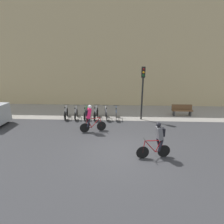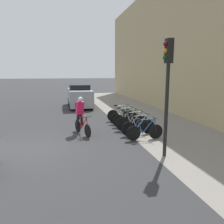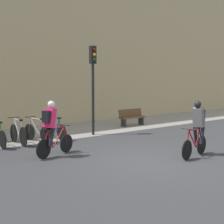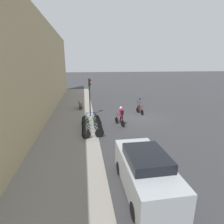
# 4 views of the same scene
# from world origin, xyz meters

# --- Properties ---
(ground) EXTENTS (200.00, 200.00, 0.00)m
(ground) POSITION_xyz_m (0.00, 0.00, 0.00)
(ground) COLOR #333335
(kerb_strip) EXTENTS (44.00, 4.50, 0.01)m
(kerb_strip) POSITION_xyz_m (0.00, 6.75, 0.00)
(kerb_strip) COLOR gray
(kerb_strip) RESTS_ON ground
(cyclist_pink) EXTENTS (1.59, 0.66, 1.74)m
(cyclist_pink) POSITION_xyz_m (-1.99, 2.34, 0.95)
(cyclist_pink) COLOR black
(cyclist_pink) RESTS_ON ground
(parked_bike_0) EXTENTS (0.46, 1.65, 0.97)m
(parked_bike_0) POSITION_xyz_m (-4.30, 4.90, 0.40)
(parked_bike_0) COLOR black
(parked_bike_0) RESTS_ON ground
(parked_bike_1) EXTENTS (0.46, 1.66, 0.94)m
(parked_bike_1) POSITION_xyz_m (-3.52, 4.90, 0.38)
(parked_bike_1) COLOR black
(parked_bike_1) RESTS_ON ground
(parked_bike_2) EXTENTS (0.46, 1.64, 0.96)m
(parked_bike_2) POSITION_xyz_m (-2.75, 4.90, 0.39)
(parked_bike_2) COLOR black
(parked_bike_2) RESTS_ON ground
(parked_bike_3) EXTENTS (0.46, 1.73, 0.99)m
(parked_bike_3) POSITION_xyz_m (-1.98, 4.90, 0.41)
(parked_bike_3) COLOR black
(parked_bike_3) RESTS_ON ground
(parked_bike_4) EXTENTS (0.46, 1.69, 0.96)m
(parked_bike_4) POSITION_xyz_m (-1.21, 4.90, 0.40)
(parked_bike_4) COLOR black
(parked_bike_4) RESTS_ON ground
(parked_bike_5) EXTENTS (0.46, 1.66, 0.95)m
(parked_bike_5) POSITION_xyz_m (-0.43, 4.90, 0.39)
(parked_bike_5) COLOR black
(parked_bike_5) RESTS_ON ground
(traffic_light_pole) EXTENTS (0.26, 0.30, 3.88)m
(traffic_light_pole) POSITION_xyz_m (1.46, 4.86, 2.68)
(traffic_light_pole) COLOR black
(traffic_light_pole) RESTS_ON ground
(parked_car) EXTENTS (4.30, 1.84, 1.85)m
(parked_car) POSITION_xyz_m (-10.14, 3.02, 0.90)
(parked_car) COLOR #9EA3A8
(parked_car) RESTS_ON ground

